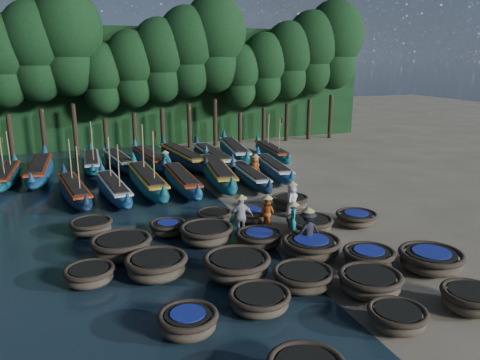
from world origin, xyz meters
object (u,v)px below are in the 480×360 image
object	(u,v)px
coracle_15	(121,246)
long_boat_16	(234,151)
long_boat_2	(74,191)
long_boat_4	(147,181)
long_boat_13	(148,158)
coracle_24	(290,202)
long_boat_12	(119,161)
coracle_21	(168,228)
fisherman_1	(293,219)
fisherman_6	(255,167)
coracle_20	(91,227)
coracle_22	(214,217)
coracle_10	(90,275)
coracle_6	(259,300)
long_boat_9	(7,176)
coracle_18	(310,224)
coracle_12	(237,266)
long_boat_6	(217,173)
fisherman_2	(267,211)
coracle_8	(370,283)
long_boat_3	(113,189)
coracle_19	(356,218)
fisherman_3	(308,230)
fisherman_4	(241,215)
coracle_16	(207,234)
coracle_14	(369,257)
long_boat_5	(182,180)
coracle_13	(311,247)
coracle_9	(431,260)
coracle_3	(397,317)
coracle_7	(303,278)
coracle_23	(252,215)
long_boat_15	(213,157)
long_boat_11	(92,162)
coracle_11	(156,266)
long_boat_10	(40,170)
coracle_5	(188,322)
long_boat_8	(273,168)
coracle_17	(259,238)
long_boat_17	(272,152)
coracle_4	(471,299)

from	to	relation	value
coracle_15	long_boat_16	world-z (taller)	long_boat_16
long_boat_2	long_boat_4	bearing A→B (deg)	-2.42
long_boat_2	long_boat_13	distance (m)	8.55
coracle_24	long_boat_12	size ratio (longest dim) A/B	0.29
coracle_21	fisherman_1	bearing A→B (deg)	-24.55
fisherman_6	long_boat_16	bearing A→B (deg)	-27.67
coracle_20	coracle_22	size ratio (longest dim) A/B	1.00
coracle_10	coracle_24	world-z (taller)	coracle_24
coracle_6	long_boat_2	bearing A→B (deg)	108.96
coracle_6	long_boat_9	bearing A→B (deg)	114.18
coracle_18	fisherman_6	world-z (taller)	fisherman_6
coracle_12	fisherman_6	distance (m)	13.73
long_boat_6	fisherman_2	size ratio (longest dim) A/B	5.40
coracle_8	long_boat_3	size ratio (longest dim) A/B	0.28
coracle_19	long_boat_9	bearing A→B (deg)	138.50
fisherman_3	fisherman_4	size ratio (longest dim) A/B	1.00
coracle_16	coracle_18	distance (m)	4.63
coracle_14	long_boat_5	world-z (taller)	long_boat_5
coracle_13	long_boat_9	bearing A→B (deg)	126.60
coracle_22	long_boat_16	world-z (taller)	long_boat_16
long_boat_5	coracle_16	bearing A→B (deg)	-96.23
coracle_8	coracle_9	bearing A→B (deg)	12.79
coracle_3	coracle_7	world-z (taller)	coracle_7
coracle_12	long_boat_9	world-z (taller)	long_boat_9
coracle_22	coracle_23	xyz separation A→B (m)	(1.70, -0.44, 0.03)
coracle_19	coracle_22	size ratio (longest dim) A/B	1.11
long_boat_5	coracle_20	bearing A→B (deg)	-132.66
long_boat_6	long_boat_15	distance (m)	4.65
coracle_3	long_boat_11	bearing A→B (deg)	106.13
coracle_11	coracle_15	bearing A→B (deg)	113.31
long_boat_10	long_boat_13	bearing A→B (deg)	13.97
coracle_16	fisherman_1	size ratio (longest dim) A/B	1.26
coracle_5	coracle_8	size ratio (longest dim) A/B	0.98
coracle_12	fisherman_1	bearing A→B (deg)	36.80
coracle_6	long_boat_15	xyz separation A→B (m)	(4.62, 19.39, 0.23)
coracle_8	coracle_16	size ratio (longest dim) A/B	0.93
long_boat_8	coracle_6	bearing A→B (deg)	-108.75
coracle_19	coracle_20	bearing A→B (deg)	164.82
coracle_11	coracle_22	bearing A→B (deg)	51.84
coracle_21	long_boat_8	size ratio (longest dim) A/B	0.23
coracle_17	coracle_10	bearing A→B (deg)	-171.35
long_boat_2	long_boat_12	world-z (taller)	long_boat_2
coracle_10	long_boat_17	bearing A→B (deg)	49.05
long_boat_10	coracle_7	bearing A→B (deg)	-61.65
coracle_8	coracle_23	distance (m)	7.84
long_boat_5	fisherman_4	size ratio (longest dim) A/B	4.08
coracle_3	coracle_4	xyz separation A→B (m)	(2.73, -0.01, 0.05)
coracle_9	coracle_20	world-z (taller)	coracle_9
coracle_24	long_boat_17	size ratio (longest dim) A/B	0.29
coracle_19	long_boat_3	bearing A→B (deg)	139.28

